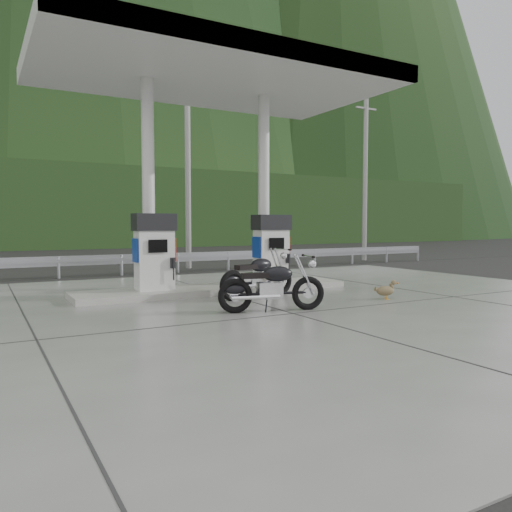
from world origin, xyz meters
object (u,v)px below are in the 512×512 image
motorcycle_right (272,287)px  duck (385,291)px  motorcycle_left (258,276)px  gas_pump_right (271,249)px  gas_pump_left (154,252)px

motorcycle_right → duck: size_ratio=3.89×
motorcycle_left → motorcycle_right: motorcycle_left is taller
gas_pump_right → motorcycle_left: bearing=-131.2°
gas_pump_left → motorcycle_right: gas_pump_left is taller
gas_pump_right → motorcycle_left: (-1.15, -1.32, -0.56)m
gas_pump_right → motorcycle_right: bearing=-120.5°
motorcycle_left → duck: 2.92m
gas_pump_left → motorcycle_right: 3.43m
duck → gas_pump_right: bearing=130.1°
gas_pump_left → gas_pump_right: bearing=0.0°
motorcycle_right → gas_pump_right: bearing=73.9°
gas_pump_right → duck: 3.34m
motorcycle_left → duck: motorcycle_left is taller
gas_pump_right → motorcycle_right: 3.63m
gas_pump_left → motorcycle_left: gas_pump_left is taller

